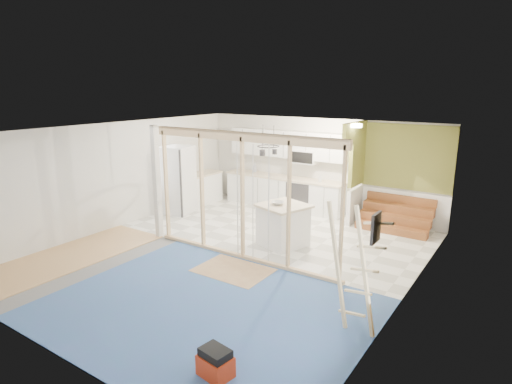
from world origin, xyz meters
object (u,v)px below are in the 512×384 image
Objects in this scene: island at (283,225)px; toolbox at (216,364)px; ladder at (354,269)px; fridge at (177,180)px.

toolbox is (1.55, -4.27, -0.29)m from island.
ladder reaches higher than toolbox.
island is at bearing 150.60° from ladder.
island is at bearing -20.64° from fridge.
fridge is 4.22× the size of toolbox.
ladder is at bearing -36.97° from fridge.
fridge is at bearing -171.11° from island.
island is 0.66× the size of ladder.
fridge is 1.01× the size of ladder.
ladder is at bearing 72.04° from toolbox.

